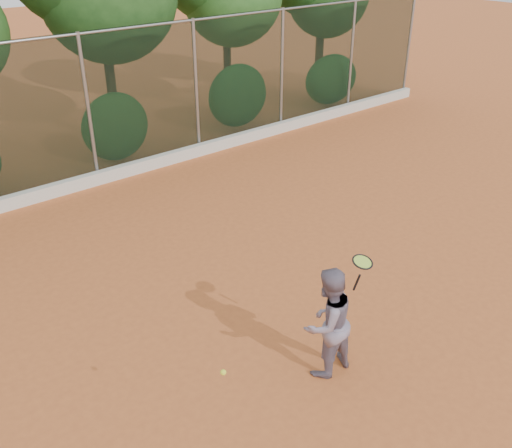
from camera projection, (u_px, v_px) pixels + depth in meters
ground at (296, 315)px, 9.18m from camera, size 80.00×80.00×0.00m
concrete_curb at (101, 177)px, 13.72m from camera, size 24.00×0.20×0.30m
tennis_player at (327, 323)px, 7.68m from camera, size 0.81×0.63×1.65m
chainlink_fence at (88, 106)px, 13.04m from camera, size 24.09×0.09×3.50m
tennis_racket at (362, 264)px, 7.35m from camera, size 0.28×0.28×0.54m
tennis_ball_in_flight at (223, 372)px, 5.85m from camera, size 0.06×0.06×0.06m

